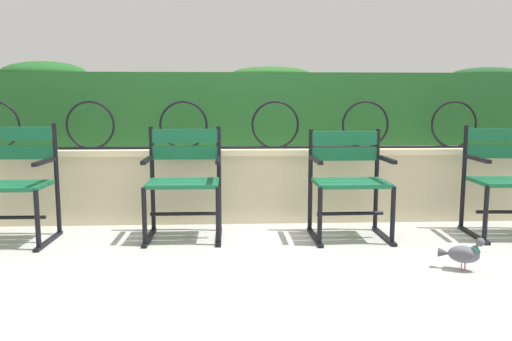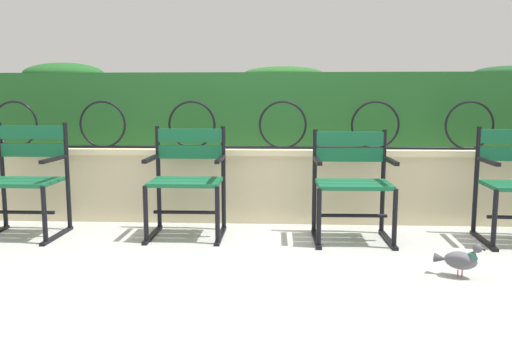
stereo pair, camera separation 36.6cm
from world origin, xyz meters
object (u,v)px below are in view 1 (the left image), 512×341
Objects in this scene: park_chair_centre_right at (349,179)px; park_chair_leftmost at (12,180)px; park_chair_centre_left at (184,179)px; park_chair_rightmost at (510,177)px; pigeon_near_chairs at (463,253)px.

park_chair_leftmost is at bearing -179.78° from park_chair_centre_right.
park_chair_centre_left is 1.00× the size of park_chair_rightmost.
park_chair_leftmost is at bearing -177.25° from park_chair_centre_left.
park_chair_leftmost is 1.03× the size of park_chair_rightmost.
pigeon_near_chairs is at bearing -57.61° from park_chair_centre_right.
park_chair_centre_left is at bearing 2.75° from park_chair_leftmost.
park_chair_leftmost is 3.89m from park_chair_rightmost.
park_chair_centre_right is 3.07× the size of pigeon_near_chairs.
park_chair_rightmost is (1.30, -0.00, 0.01)m from park_chair_centre_right.
park_chair_rightmost reaches higher than park_chair_centre_right.
park_chair_centre_right is at bearing -2.30° from park_chair_centre_left.
pigeon_near_chairs is at bearing -131.40° from park_chair_rightmost.
park_chair_centre_left is 1.29m from park_chair_centre_right.
park_chair_centre_left is (1.29, 0.06, -0.01)m from park_chair_leftmost.
park_chair_centre_left is at bearing 153.65° from pigeon_near_chairs.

